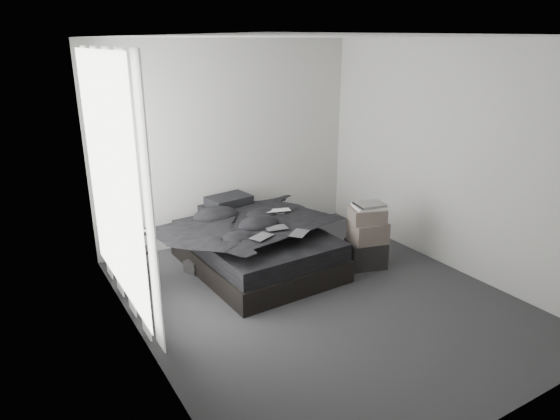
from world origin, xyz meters
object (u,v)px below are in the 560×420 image
bed (257,257)px  laptop (279,207)px  side_stand (134,260)px  box_lower (366,254)px

bed → laptop: size_ratio=6.24×
bed → side_stand: 1.40m
laptop → side_stand: 1.76m
laptop → box_lower: size_ratio=0.69×
side_stand → box_lower: size_ratio=1.46×
bed → side_stand: bearing=167.5°
bed → laptop: laptop is taller
box_lower → bed: bearing=150.3°
bed → box_lower: size_ratio=4.33×
laptop → side_stand: laptop is taller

